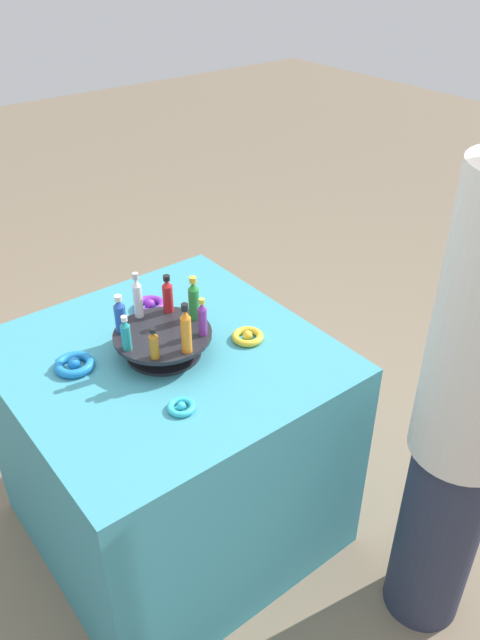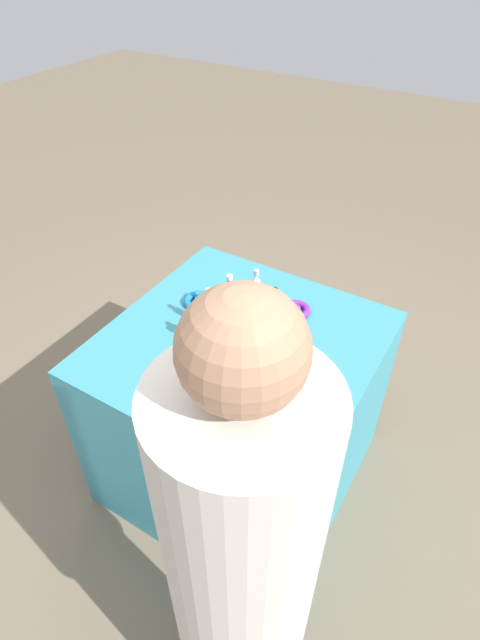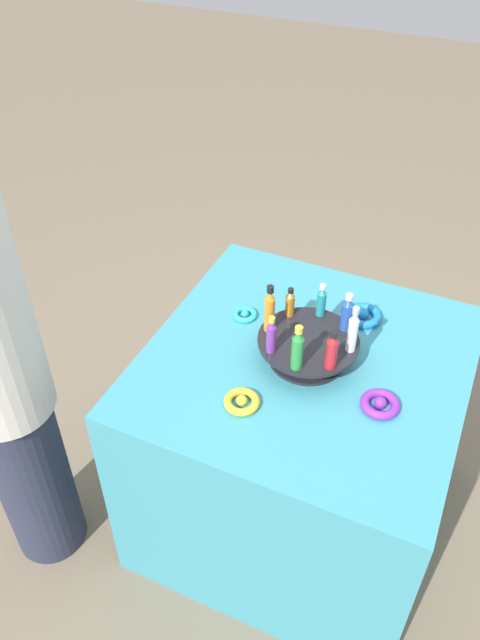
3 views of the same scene
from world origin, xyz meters
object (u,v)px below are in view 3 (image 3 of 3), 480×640
at_px(display_stand, 308,347).
at_px(bottle_clear, 353,331).
at_px(bottle_blue, 347,313).
at_px(bottle_teal, 321,301).
at_px(ribbon_bow_blue, 363,315).
at_px(bottle_purple, 271,336).
at_px(ribbon_bow_teal, 245,314).
at_px(bottle_amber, 290,303).
at_px(bottle_red, 332,351).
at_px(ribbon_bow_gold, 242,402).
at_px(bottle_green, 297,349).
at_px(ribbon_bow_purple, 380,404).
at_px(bottle_orange, 270,310).

height_order(display_stand, bottle_clear, bottle_clear).
height_order(bottle_clear, bottle_blue, bottle_clear).
xyz_separation_m(bottle_blue, bottle_teal, (-0.09, 0.03, -0.01)).
relative_size(display_stand, bottle_clear, 1.95).
bearing_deg(display_stand, ribbon_bow_blue, 67.95).
distance_m(bottle_purple, ribbon_bow_teal, 0.27).
distance_m(bottle_teal, bottle_amber, 0.09).
bearing_deg(ribbon_bow_blue, ribbon_bow_teal, -157.05).
relative_size(bottle_red, ribbon_bow_teal, 1.62).
bearing_deg(bottle_clear, display_stand, -176.67).
bearing_deg(ribbon_bow_gold, bottle_green, 49.43).
xyz_separation_m(bottle_red, ribbon_bow_blue, (0.01, 0.32, -0.12)).
height_order(display_stand, ribbon_bow_teal, display_stand).
bearing_deg(bottle_clear, ribbon_bow_teal, 165.86).
xyz_separation_m(ribbon_bow_teal, ribbon_bow_purple, (0.48, -0.19, 0.00)).
distance_m(bottle_green, bottle_clear, 0.17).
distance_m(bottle_green, bottle_orange, 0.17).
bearing_deg(ribbon_bow_blue, bottle_clear, -84.80).
bearing_deg(ribbon_bow_blue, bottle_teal, -130.57).
bearing_deg(bottle_purple, bottle_clear, 25.83).
relative_size(bottle_green, ribbon_bow_blue, 1.22).
bearing_deg(ribbon_bow_teal, ribbon_bow_purple, -22.05).
bearing_deg(bottle_teal, bottle_amber, -154.17).
distance_m(bottle_green, bottle_teal, 0.24).
height_order(display_stand, ribbon_bow_gold, display_stand).
height_order(bottle_clear, ribbon_bow_purple, bottle_clear).
bearing_deg(ribbon_bow_gold, bottle_teal, 75.86).
bearing_deg(ribbon_bow_purple, ribbon_bow_teal, 157.95).
xyz_separation_m(bottle_green, bottle_amber, (-0.09, 0.20, -0.02)).
bearing_deg(ribbon_bow_gold, display_stand, 67.95).
distance_m(bottle_green, ribbon_bow_gold, 0.20).
height_order(bottle_teal, ribbon_bow_blue, bottle_teal).
bearing_deg(ribbon_bow_purple, bottle_clear, 139.43).
distance_m(bottle_amber, bottle_orange, 0.09).
xyz_separation_m(bottle_blue, ribbon_bow_teal, (-0.32, 0.01, -0.12)).
xyz_separation_m(bottle_orange, ribbon_bow_purple, (0.36, -0.09, -0.13)).
xyz_separation_m(bottle_red, bottle_blue, (-0.01, 0.17, -0.00)).
relative_size(display_stand, bottle_amber, 3.03).
relative_size(bottle_clear, ribbon_bow_purple, 1.39).
distance_m(display_stand, ribbon_bow_blue, 0.26).
distance_m(bottle_red, bottle_amber, 0.24).
relative_size(bottle_orange, bottle_purple, 1.28).
bearing_deg(display_stand, bottle_green, -86.67).
bearing_deg(display_stand, bottle_teal, 93.33).
bearing_deg(bottle_red, bottle_green, -154.17).
distance_m(bottle_green, ribbon_bow_blue, 0.39).
xyz_separation_m(bottle_red, ribbon_bow_purple, (0.15, -0.02, -0.12)).
xyz_separation_m(bottle_red, bottle_purple, (-0.17, -0.01, -0.00)).
relative_size(display_stand, bottle_orange, 1.88).
bearing_deg(ribbon_bow_gold, bottle_amber, 88.45).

